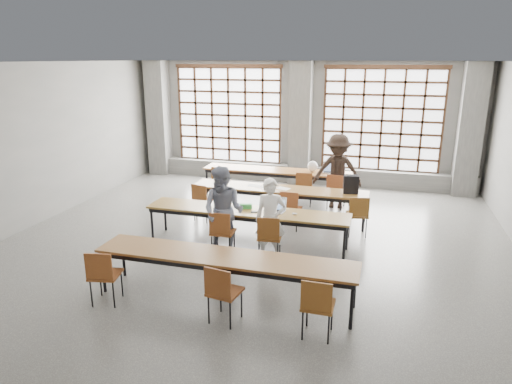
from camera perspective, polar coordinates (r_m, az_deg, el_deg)
floor at (r=8.86m, az=-0.91°, el=-7.37°), size 11.00×11.00×0.00m
ceiling at (r=8.11m, az=-1.02°, el=15.90°), size 11.00×11.00×0.00m
wall_back at (r=13.59m, az=5.80°, el=8.62°), size 10.00×0.00×10.00m
wall_front at (r=3.73m, az=-26.99°, el=-14.80°), size 10.00×0.00×10.00m
wall_left at (r=10.84m, az=-27.29°, el=4.91°), size 0.00×11.00×11.00m
column_left at (r=14.79m, az=-12.05°, el=8.98°), size 0.60×0.55×3.50m
column_mid at (r=13.32m, az=5.59°, el=8.47°), size 0.60×0.55×3.50m
column_right at (r=13.29m, az=25.19°, el=6.98°), size 0.60×0.55×3.50m
window_left at (r=14.06m, az=-3.43°, el=9.55°), size 3.32×0.12×3.00m
window_right at (r=13.29m, az=15.46°, el=8.60°), size 3.32×0.12×3.00m
sill_ledge at (r=13.68m, az=5.47°, el=2.28°), size 9.80×0.35×0.50m
desk_row_a at (r=12.10m, az=2.79°, el=2.48°), size 4.00×0.70×0.73m
desk_row_b at (r=10.39m, az=2.87°, el=0.13°), size 4.00×0.70×0.73m
desk_row_c at (r=8.90m, az=-1.15°, el=-2.66°), size 4.00×0.70×0.73m
desk_row_d at (r=6.93m, az=-3.97°, el=-8.44°), size 4.00×0.70×0.73m
chair_back_left at (r=11.93m, az=-4.47°, el=1.62°), size 0.43×0.43×0.88m
chair_back_mid at (r=11.38m, az=6.03°, el=0.84°), size 0.46×0.47×0.88m
chair_back_right at (r=11.28m, az=9.93°, el=0.55°), size 0.48×0.48×0.88m
chair_mid_left at (r=10.33m, az=-6.72°, el=-0.80°), size 0.51×0.51×0.88m
chair_mid_centre at (r=9.76m, az=4.29°, el=-1.76°), size 0.44×0.44×0.88m
chair_mid_right at (r=9.60m, az=12.63°, el=-2.44°), size 0.50×0.50×0.88m
chair_front_left at (r=8.47m, az=-4.31°, el=-4.63°), size 0.44×0.45×0.88m
chair_front_right at (r=8.23m, az=1.65°, el=-5.26°), size 0.46×0.47×0.88m
chair_near_left at (r=7.20m, az=-18.60°, el=-9.44°), size 0.49×0.50×0.88m
chair_near_mid at (r=6.40m, az=-4.27°, el=-11.95°), size 0.48×0.49×0.88m
chair_near_right at (r=6.12m, az=7.69°, el=-13.47°), size 0.42×0.43×0.88m
student_male at (r=8.26m, az=1.83°, el=-3.48°), size 0.62×0.47×1.52m
student_female at (r=8.49m, az=-4.08°, el=-2.41°), size 0.87×0.70×1.68m
student_back at (r=11.31m, az=10.15°, el=2.55°), size 1.20×0.72×1.83m
laptop_front at (r=8.82m, az=2.52°, el=-1.98°), size 0.40×0.35×0.26m
laptop_back at (r=11.95m, az=9.21°, el=2.74°), size 0.39×0.34×0.26m
mouse at (r=8.64m, az=4.86°, el=-2.72°), size 0.11×0.08×0.04m
green_box at (r=8.95m, az=-1.31°, el=-1.80°), size 0.27×0.16×0.09m
phone at (r=8.74m, az=-0.21°, el=-2.52°), size 0.14×0.10×0.01m
paper_sheet_a at (r=10.56m, az=-0.24°, el=0.80°), size 0.31×0.23×0.00m
paper_sheet_b at (r=10.39m, az=1.20°, el=0.54°), size 0.36×0.32×0.00m
paper_sheet_c at (r=10.35m, az=3.42°, el=0.44°), size 0.35×0.30×0.00m
backpack at (r=10.14m, az=11.80°, el=0.96°), size 0.34×0.24×0.40m
plastic_bag at (r=11.93m, az=7.08°, el=3.21°), size 0.31×0.28×0.29m
red_pouch at (r=7.28m, az=-18.33°, el=-9.43°), size 0.22×0.14×0.06m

